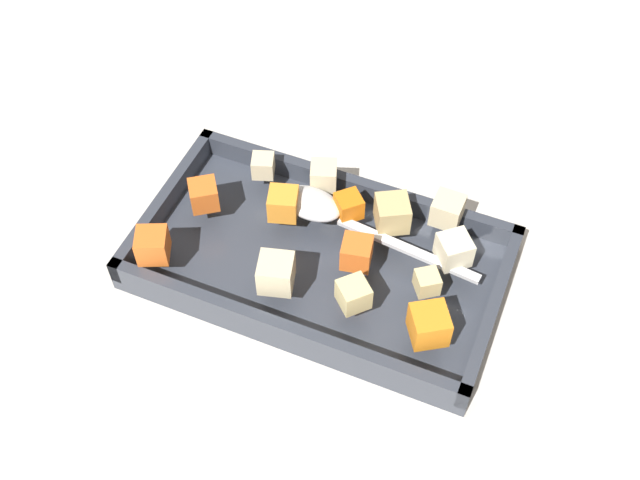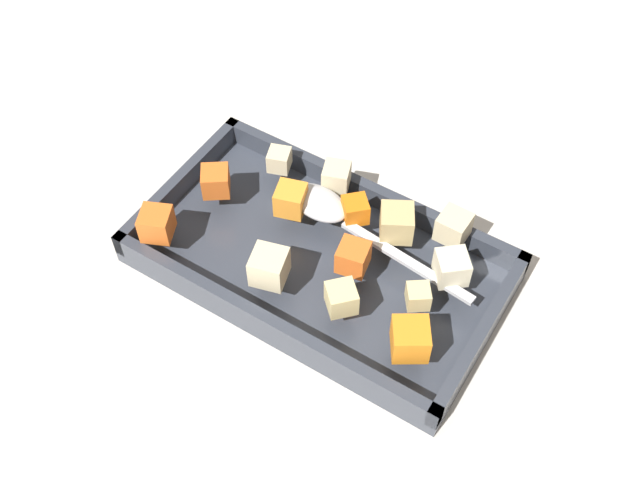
% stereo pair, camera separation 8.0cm
% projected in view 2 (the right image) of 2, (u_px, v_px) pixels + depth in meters
% --- Properties ---
extents(ground_plane, '(4.00, 4.00, 0.00)m').
position_uv_depth(ground_plane, '(322.00, 282.00, 0.83)').
color(ground_plane, beige).
extents(baking_dish, '(0.38, 0.21, 0.04)m').
position_uv_depth(baking_dish, '(320.00, 262.00, 0.83)').
color(baking_dish, '#333842').
rests_on(baking_dish, ground_plane).
extents(carrot_chunk_center, '(0.04, 0.04, 0.03)m').
position_uv_depth(carrot_chunk_center, '(157.00, 224.00, 0.80)').
color(carrot_chunk_center, orange).
rests_on(carrot_chunk_center, baking_dish).
extents(carrot_chunk_near_left, '(0.04, 0.04, 0.03)m').
position_uv_depth(carrot_chunk_near_left, '(216.00, 181.00, 0.84)').
color(carrot_chunk_near_left, orange).
rests_on(carrot_chunk_near_left, baking_dish).
extents(carrot_chunk_front_center, '(0.04, 0.04, 0.03)m').
position_uv_depth(carrot_chunk_front_center, '(291.00, 199.00, 0.83)').
color(carrot_chunk_front_center, orange).
rests_on(carrot_chunk_front_center, baking_dish).
extents(carrot_chunk_corner_ne, '(0.04, 0.04, 0.03)m').
position_uv_depth(carrot_chunk_corner_ne, '(354.00, 209.00, 0.82)').
color(carrot_chunk_corner_ne, orange).
rests_on(carrot_chunk_corner_ne, baking_dish).
extents(carrot_chunk_heap_top, '(0.03, 0.03, 0.03)m').
position_uv_depth(carrot_chunk_heap_top, '(353.00, 257.00, 0.78)').
color(carrot_chunk_heap_top, orange).
rests_on(carrot_chunk_heap_top, baking_dish).
extents(carrot_chunk_far_right, '(0.05, 0.05, 0.03)m').
position_uv_depth(carrot_chunk_far_right, '(410.00, 339.00, 0.72)').
color(carrot_chunk_far_right, orange).
rests_on(carrot_chunk_far_right, baking_dish).
extents(potato_chunk_mid_left, '(0.04, 0.04, 0.03)m').
position_uv_depth(potato_chunk_mid_left, '(341.00, 298.00, 0.75)').
color(potato_chunk_mid_left, '#E0CC89').
rests_on(potato_chunk_mid_left, baking_dish).
extents(potato_chunk_corner_sw, '(0.04, 0.04, 0.03)m').
position_uv_depth(potato_chunk_corner_sw, '(452.00, 267.00, 0.77)').
color(potato_chunk_corner_sw, beige).
rests_on(potato_chunk_corner_sw, baking_dish).
extents(potato_chunk_back_center, '(0.04, 0.04, 0.03)m').
position_uv_depth(potato_chunk_back_center, '(269.00, 267.00, 0.77)').
color(potato_chunk_back_center, beige).
rests_on(potato_chunk_back_center, baking_dish).
extents(potato_chunk_mid_right, '(0.05, 0.05, 0.03)m').
position_uv_depth(potato_chunk_mid_right, '(397.00, 223.00, 0.80)').
color(potato_chunk_mid_right, tan).
rests_on(potato_chunk_mid_right, baking_dish).
extents(potato_chunk_near_spoon, '(0.03, 0.03, 0.02)m').
position_uv_depth(potato_chunk_near_spoon, '(279.00, 160.00, 0.86)').
color(potato_chunk_near_spoon, beige).
rests_on(potato_chunk_near_spoon, baking_dish).
extents(potato_chunk_corner_se, '(0.04, 0.04, 0.03)m').
position_uv_depth(potato_chunk_corner_se, '(336.00, 177.00, 0.85)').
color(potato_chunk_corner_se, beige).
rests_on(potato_chunk_corner_se, baking_dish).
extents(potato_chunk_near_right, '(0.03, 0.03, 0.03)m').
position_uv_depth(potato_chunk_near_right, '(453.00, 227.00, 0.80)').
color(potato_chunk_near_right, beige).
rests_on(potato_chunk_near_right, baking_dish).
extents(potato_chunk_far_left, '(0.03, 0.03, 0.02)m').
position_uv_depth(potato_chunk_far_left, '(418.00, 296.00, 0.76)').
color(potato_chunk_far_left, '#E0CC89').
rests_on(potato_chunk_far_left, baking_dish).
extents(serving_spoon, '(0.23, 0.05, 0.02)m').
position_uv_depth(serving_spoon, '(329.00, 210.00, 0.82)').
color(serving_spoon, silver).
rests_on(serving_spoon, baking_dish).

